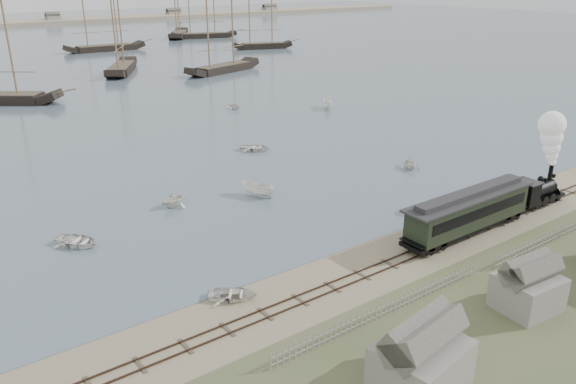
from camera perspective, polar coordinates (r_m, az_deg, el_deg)
ground at (r=47.83m, az=9.42°, el=-5.98°), size 600.00×600.00×0.00m
rail_track at (r=46.62m, az=11.17°, el=-6.82°), size 120.00×1.80×0.16m
picket_fence_west at (r=39.59m, az=9.93°, el=-12.32°), size 19.00×0.10×1.20m
picket_fence_east at (r=53.26m, az=24.85°, el=-4.85°), size 15.00×0.10×1.20m
shed_mid at (r=43.11m, az=22.90°, el=-10.81°), size 4.00×3.50×3.60m
locomotive at (r=61.06m, az=24.94°, el=2.60°), size 7.22×2.70×9.00m
passenger_coach at (r=51.86m, az=17.88°, el=-1.78°), size 14.78×2.85×3.59m
beached_dinghy at (r=40.84m, az=-5.62°, el=-10.31°), size 4.17×4.38×0.74m
rowboat_0 at (r=51.13m, az=-20.64°, el=-4.68°), size 4.94×4.62×0.83m
rowboat_1 at (r=56.75m, az=-11.54°, el=-0.67°), size 3.33×3.62×1.59m
rowboat_2 at (r=58.24m, az=-3.11°, el=0.28°), size 4.16×2.90×1.50m
rowboat_3 at (r=73.54m, az=-3.35°, el=4.53°), size 4.76×4.78×0.82m
rowboat_4 at (r=67.98m, az=12.27°, el=2.93°), size 3.53×3.35×1.46m
rowboat_5 at (r=97.00m, az=4.00°, el=8.90°), size 4.26×3.51×1.58m
rowboat_7 at (r=97.01m, az=-5.51°, el=8.79°), size 3.14×2.91×1.37m
schooner_3 at (r=137.93m, az=-16.94°, el=15.66°), size 14.94×21.09×20.00m
schooner_4 at (r=133.72m, az=-6.76°, el=16.24°), size 21.83×11.04×20.00m
schooner_5 at (r=175.93m, az=-2.68°, el=17.57°), size 18.50×9.89×20.00m
schooner_8 at (r=179.02m, az=-18.43°, el=16.63°), size 23.43×6.17×20.00m
schooner_9 at (r=212.77m, az=-11.23°, el=17.87°), size 17.51×23.54×20.00m
schooner_10 at (r=208.10m, az=-8.66°, el=17.95°), size 23.53×11.40×20.00m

